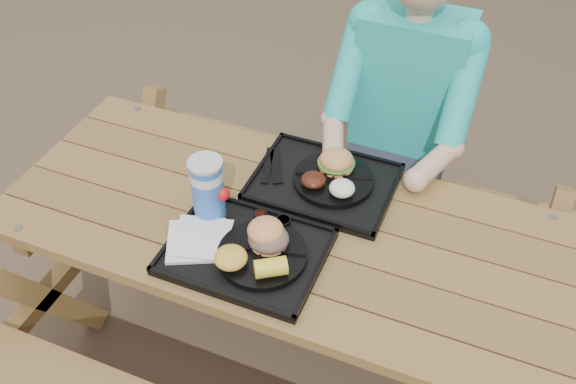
% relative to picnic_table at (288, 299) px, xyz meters
% --- Properties ---
extents(ground, '(60.00, 60.00, 0.00)m').
position_rel_picnic_table_xyz_m(ground, '(0.00, 0.00, -0.38)').
color(ground, '#999999').
rests_on(ground, ground).
extents(picnic_table, '(1.80, 1.49, 0.75)m').
position_rel_picnic_table_xyz_m(picnic_table, '(0.00, 0.00, 0.00)').
color(picnic_table, '#999999').
rests_on(picnic_table, ground).
extents(tray_near, '(0.45, 0.35, 0.02)m').
position_rel_picnic_table_xyz_m(tray_near, '(-0.06, -0.17, 0.39)').
color(tray_near, black).
rests_on(tray_near, picnic_table).
extents(tray_far, '(0.45, 0.35, 0.02)m').
position_rel_picnic_table_xyz_m(tray_far, '(0.04, 0.20, 0.39)').
color(tray_far, black).
rests_on(tray_far, picnic_table).
extents(plate_near, '(0.26, 0.26, 0.02)m').
position_rel_picnic_table_xyz_m(plate_near, '(-0.01, -0.17, 0.41)').
color(plate_near, black).
rests_on(plate_near, tray_near).
extents(plate_far, '(0.26, 0.26, 0.02)m').
position_rel_picnic_table_xyz_m(plate_far, '(0.07, 0.21, 0.41)').
color(plate_far, black).
rests_on(plate_far, tray_far).
extents(napkin_stack, '(0.23, 0.23, 0.02)m').
position_rel_picnic_table_xyz_m(napkin_stack, '(-0.21, -0.19, 0.40)').
color(napkin_stack, silver).
rests_on(napkin_stack, tray_near).
extents(soda_cup, '(0.10, 0.10, 0.20)m').
position_rel_picnic_table_xyz_m(soda_cup, '(-0.23, -0.07, 0.49)').
color(soda_cup, blue).
rests_on(soda_cup, tray_near).
extents(condiment_bbq, '(0.04, 0.04, 0.03)m').
position_rel_picnic_table_xyz_m(condiment_bbq, '(-0.08, -0.04, 0.41)').
color(condiment_bbq, black).
rests_on(condiment_bbq, tray_near).
extents(condiment_mustard, '(0.05, 0.05, 0.03)m').
position_rel_picnic_table_xyz_m(condiment_mustard, '(-0.00, -0.03, 0.41)').
color(condiment_mustard, yellow).
rests_on(condiment_mustard, tray_near).
extents(sandwich, '(0.11, 0.11, 0.11)m').
position_rel_picnic_table_xyz_m(sandwich, '(-0.00, -0.14, 0.47)').
color(sandwich, '#EB9653').
rests_on(sandwich, plate_near).
extents(mac_cheese, '(0.09, 0.09, 0.05)m').
position_rel_picnic_table_xyz_m(mac_cheese, '(-0.07, -0.24, 0.44)').
color(mac_cheese, yellow).
rests_on(mac_cheese, plate_near).
extents(corn_cob, '(0.12, 0.12, 0.05)m').
position_rel_picnic_table_xyz_m(corn_cob, '(0.05, -0.23, 0.44)').
color(corn_cob, yellow).
rests_on(corn_cob, plate_near).
extents(cutlery_far, '(0.11, 0.18, 0.01)m').
position_rel_picnic_table_xyz_m(cutlery_far, '(-0.13, 0.21, 0.40)').
color(cutlery_far, black).
rests_on(cutlery_far, tray_far).
extents(burger, '(0.11, 0.11, 0.10)m').
position_rel_picnic_table_xyz_m(burger, '(0.06, 0.26, 0.47)').
color(burger, '#D68D4B').
rests_on(burger, plate_far).
extents(baked_beans, '(0.08, 0.08, 0.04)m').
position_rel_picnic_table_xyz_m(baked_beans, '(0.02, 0.15, 0.43)').
color(baked_beans, '#431B0D').
rests_on(baked_beans, plate_far).
extents(potato_salad, '(0.08, 0.08, 0.05)m').
position_rel_picnic_table_xyz_m(potato_salad, '(0.12, 0.15, 0.44)').
color(potato_salad, white).
rests_on(potato_salad, plate_far).
extents(diner, '(0.48, 0.84, 1.28)m').
position_rel_picnic_table_xyz_m(diner, '(0.18, 0.71, 0.27)').
color(diner, '#1DACCC').
rests_on(diner, ground).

